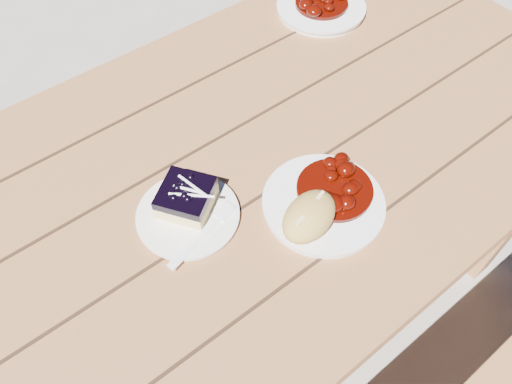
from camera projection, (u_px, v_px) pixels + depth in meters
ground at (197, 354)px, 1.48m from camera, size 60.00×60.00×0.00m
picnic_table at (169, 260)px, 1.00m from camera, size 2.00×1.55×0.75m
main_plate at (323, 204)px, 0.87m from camera, size 0.21×0.21×0.02m
goulash_stew at (336, 184)px, 0.86m from camera, size 0.14×0.14×0.04m
bread_roll at (309, 216)px, 0.82m from camera, size 0.13×0.10×0.06m
dessert_plate at (188, 216)px, 0.86m from camera, size 0.17×0.17×0.01m
blueberry_cake at (186, 198)px, 0.85m from camera, size 0.12×0.12×0.05m
fork_dessert at (196, 241)px, 0.83m from camera, size 0.16×0.06×0.00m
second_plate at (321, 8)px, 1.21m from camera, size 0.21×0.21×0.02m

